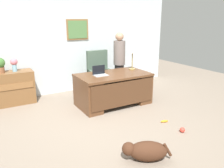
# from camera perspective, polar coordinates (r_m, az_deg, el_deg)

# --- Properties ---
(ground_plane) EXTENTS (12.00, 12.00, 0.00)m
(ground_plane) POSITION_cam_1_polar(r_m,az_deg,el_deg) (4.60, -1.18, -10.42)
(ground_plane) COLOR gray
(back_wall) EXTENTS (7.00, 0.16, 2.70)m
(back_wall) POSITION_cam_1_polar(r_m,az_deg,el_deg) (6.55, -12.45, 9.61)
(back_wall) COLOR silver
(back_wall) RESTS_ON ground_plane
(desk) EXTENTS (1.73, 0.97, 0.77)m
(desk) POSITION_cam_1_polar(r_m,az_deg,el_deg) (5.55, 0.46, -1.05)
(desk) COLOR brown
(desk) RESTS_ON ground_plane
(credenza) EXTENTS (1.52, 0.50, 0.81)m
(credenza) POSITION_cam_1_polar(r_m,az_deg,el_deg) (6.09, -25.92, -1.26)
(credenza) COLOR brown
(credenza) RESTS_ON ground_plane
(armchair) EXTENTS (0.60, 0.59, 1.19)m
(armchair) POSITION_cam_1_polar(r_m,az_deg,el_deg) (6.39, -3.05, 2.20)
(armchair) COLOR #475B4C
(armchair) RESTS_ON ground_plane
(person_standing) EXTENTS (0.32, 0.32, 1.68)m
(person_standing) POSITION_cam_1_polar(r_m,az_deg,el_deg) (6.40, 1.82, 5.44)
(person_standing) COLOR #262323
(person_standing) RESTS_ON ground_plane
(dog_lying) EXTENTS (0.68, 0.55, 0.30)m
(dog_lying) POSITION_cam_1_polar(r_m,az_deg,el_deg) (3.58, 8.35, -16.11)
(dog_lying) COLOR #472819
(dog_lying) RESTS_ON ground_plane
(laptop) EXTENTS (0.32, 0.22, 0.22)m
(laptop) POSITION_cam_1_polar(r_m,az_deg,el_deg) (5.35, -3.04, 2.78)
(laptop) COLOR #B2B5BA
(laptop) RESTS_ON desk
(desk_lamp) EXTENTS (0.22, 0.22, 0.62)m
(desk_lamp) POSITION_cam_1_polar(r_m,az_deg,el_deg) (5.89, 5.12, 8.28)
(desk_lamp) COLOR #9E8447
(desk_lamp) RESTS_ON desk
(vase_with_flowers) EXTENTS (0.17, 0.17, 0.32)m
(vase_with_flowers) POSITION_cam_1_polar(r_m,az_deg,el_deg) (5.99, -23.18, 4.70)
(vase_with_flowers) COLOR #84B8D4
(vase_with_flowers) RESTS_ON credenza
(potted_plant) EXTENTS (0.24, 0.24, 0.36)m
(potted_plant) POSITION_cam_1_polar(r_m,az_deg,el_deg) (5.96, -26.13, 4.35)
(potted_plant) COLOR brown
(potted_plant) RESTS_ON credenza
(dog_toy_ball) EXTENTS (0.10, 0.10, 0.10)m
(dog_toy_ball) POSITION_cam_1_polar(r_m,az_deg,el_deg) (4.54, 17.09, -10.85)
(dog_toy_ball) COLOR #E53F33
(dog_toy_ball) RESTS_ON ground_plane
(dog_toy_plush) EXTENTS (0.17, 0.09, 0.05)m
(dog_toy_plush) POSITION_cam_1_polar(r_m,az_deg,el_deg) (4.86, 12.91, -9.02)
(dog_toy_plush) COLOR orange
(dog_toy_plush) RESTS_ON ground_plane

